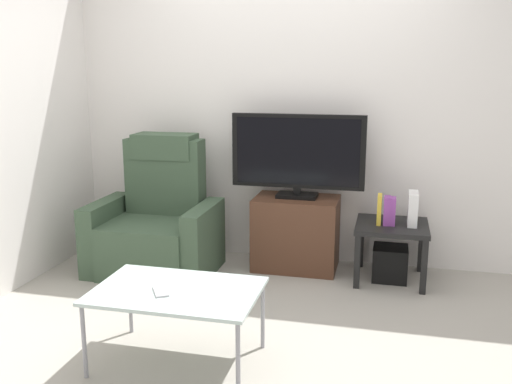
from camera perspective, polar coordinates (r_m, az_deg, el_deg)
name	(u,v)px	position (r m, az deg, el deg)	size (l,w,h in m)	color
ground_plane	(261,308)	(3.94, 0.53, -11.69)	(6.40, 6.40, 0.00)	#9E998E
wall_back	(293,106)	(4.71, 3.73, 8.69)	(6.40, 0.06, 2.60)	silver
wall_side	(5,112)	(4.42, -24.10, 7.38)	(0.06, 4.48, 2.60)	silver
tv_stand	(296,233)	(4.60, 4.07, -4.15)	(0.67, 0.44, 0.59)	#4C2D1E
television	(298,154)	(4.47, 4.24, 3.88)	(1.06, 0.20, 0.67)	black
recliner_armchair	(157,224)	(4.63, -9.97, -3.22)	(0.98, 0.78, 1.08)	#384C38
side_table	(392,233)	(4.44, 13.57, -4.03)	(0.54, 0.54, 0.45)	black
subwoofer_box	(390,263)	(4.51, 13.41, -7.02)	(0.26, 0.26, 0.26)	black
book_leftmost	(379,209)	(4.37, 12.38, -1.72)	(0.03, 0.13, 0.23)	gold
book_middle	(387,211)	(4.37, 13.11, -1.84)	(0.05, 0.12, 0.21)	purple
book_rightmost	(393,211)	(4.37, 13.67, -1.90)	(0.04, 0.11, 0.21)	purple
game_console	(413,209)	(4.40, 15.59, -1.63)	(0.07, 0.20, 0.25)	white
coffee_table	(177,294)	(3.15, -8.02, -10.19)	(0.90, 0.60, 0.43)	#B2C6C1
cell_phone	(161,291)	(3.11, -9.62, -9.89)	(0.07, 0.15, 0.01)	#B7B7BC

